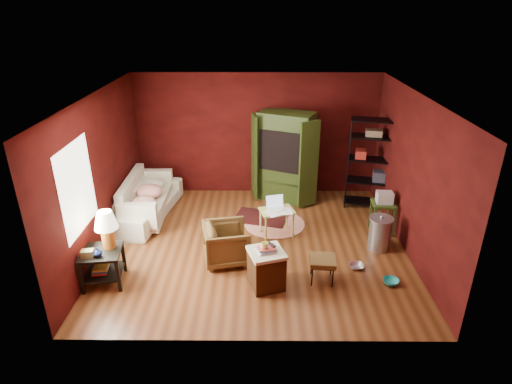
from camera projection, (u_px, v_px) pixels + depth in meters
room at (254, 176)px, 7.49m from camera, size 5.54×5.04×2.84m
sofa at (145, 197)px, 8.96m from camera, size 1.01×2.35×0.89m
armchair at (226, 242)px, 7.43m from camera, size 0.84×0.87×0.77m
pet_bowl_steel at (357, 262)px, 7.33m from camera, size 0.26×0.09×0.26m
pet_bowl_turquoise at (391, 277)px, 6.91m from camera, size 0.27×0.11×0.26m
vase at (97, 252)px, 6.60m from camera, size 0.16×0.17×0.15m
mug at (264, 245)px, 6.57m from camera, size 0.14×0.12×0.12m
side_table at (104, 241)px, 6.77m from camera, size 0.70×0.70×1.23m
sofa_cushions at (145, 200)px, 8.97m from camera, size 0.81×1.94×0.81m
hamper at (266, 268)px, 6.78m from camera, size 0.67×0.67×0.75m
footstool at (323, 262)px, 6.90m from camera, size 0.44×0.44×0.42m
rug_round at (274, 224)px, 8.83m from camera, size 1.60×1.60×0.01m
rug_oriental at (261, 217)px, 9.06m from camera, size 1.24×0.99×0.01m
laptop_desk at (277, 213)px, 8.23m from camera, size 0.73×0.63×0.78m
tv_armoire at (285, 155)px, 9.54m from camera, size 1.46×1.21×2.02m
wire_shelving at (371, 160)px, 9.15m from camera, size 1.04×0.61×1.99m
small_stand at (384, 203)px, 8.26m from camera, size 0.45×0.45×0.86m
trash_can at (380, 233)px, 7.82m from camera, size 0.58×0.58×0.69m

